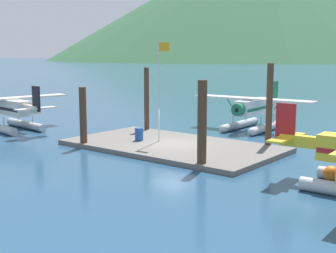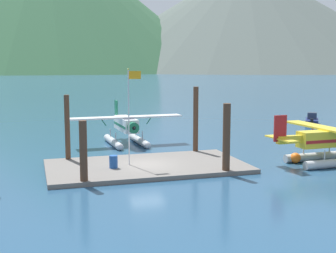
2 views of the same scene
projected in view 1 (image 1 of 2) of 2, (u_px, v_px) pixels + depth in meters
The scene contains 12 objects.
ground_plane at pixel (172, 148), 31.05m from camera, with size 1200.00×1200.00×0.00m, color navy.
dock_platform at pixel (172, 146), 31.03m from camera, with size 14.16×7.79×0.30m, color #66605B.
piling_near_left at pixel (83, 117), 31.07m from camera, with size 0.48×0.48×4.06m, color #4C3323.
piling_near_right at pixel (202, 125), 25.17m from camera, with size 0.51×0.51×4.85m, color #4C3323.
piling_far_left at pixel (147, 101), 36.57m from camera, with size 0.39×0.39×5.19m, color #4C3323.
piling_far_right at pixel (269, 107), 30.34m from camera, with size 0.42×0.42×5.64m, color #4C3323.
flagpole at pixel (160, 80), 31.15m from camera, with size 0.95×0.10×6.85m.
fuel_drum at pixel (139, 134), 32.08m from camera, with size 0.62×0.62×0.88m.
mooring_buoy at pixel (331, 174), 22.81m from camera, with size 0.80×0.80×0.80m, color orange.
mountain_ridge_west_peak at pixel (257, 0), 476.44m from camera, with size 426.28×426.28×122.48m.
seaplane_white_bow_centre at pixel (253, 111), 38.25m from camera, with size 10.44×7.98×3.84m.
seaplane_cream_port_aft at pixel (11, 111), 38.09m from camera, with size 7.95×10.49×3.84m.
Camera 1 is at (18.85, -23.92, 6.23)m, focal length 49.63 mm.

